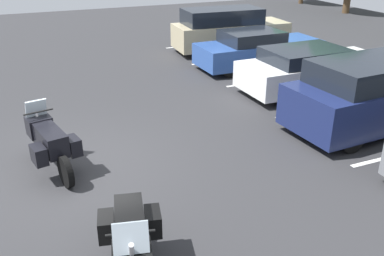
{
  "coord_description": "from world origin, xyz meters",
  "views": [
    {
      "loc": [
        8.44,
        -0.83,
        4.53
      ],
      "look_at": [
        1.19,
        2.28,
        0.99
      ],
      "focal_mm": 39.85,
      "sensor_mm": 36.0,
      "label": 1
    }
  ],
  "objects_px": {
    "car_champagne": "(229,30)",
    "car_navy": "(377,93)",
    "car_blue": "(258,49)",
    "motorcycle_second": "(131,240)",
    "car_white": "(313,69)",
    "motorcycle_touring": "(49,141)"
  },
  "relations": [
    {
      "from": "motorcycle_touring",
      "to": "car_champagne",
      "type": "bearing_deg",
      "value": 133.05
    },
    {
      "from": "motorcycle_second",
      "to": "car_champagne",
      "type": "bearing_deg",
      "value": 146.62
    },
    {
      "from": "car_white",
      "to": "car_navy",
      "type": "distance_m",
      "value": 3.0
    },
    {
      "from": "motorcycle_second",
      "to": "car_navy",
      "type": "relative_size",
      "value": 0.44
    },
    {
      "from": "motorcycle_second",
      "to": "car_white",
      "type": "distance_m",
      "value": 9.53
    },
    {
      "from": "car_blue",
      "to": "car_navy",
      "type": "relative_size",
      "value": 0.96
    },
    {
      "from": "motorcycle_touring",
      "to": "car_champagne",
      "type": "xyz_separation_m",
      "value": [
        -7.72,
        8.27,
        0.26
      ]
    },
    {
      "from": "motorcycle_touring",
      "to": "car_champagne",
      "type": "distance_m",
      "value": 11.32
    },
    {
      "from": "car_navy",
      "to": "car_champagne",
      "type": "bearing_deg",
      "value": 177.96
    },
    {
      "from": "motorcycle_second",
      "to": "car_champagne",
      "type": "height_order",
      "value": "car_champagne"
    },
    {
      "from": "car_blue",
      "to": "car_navy",
      "type": "bearing_deg",
      "value": -1.51
    },
    {
      "from": "car_blue",
      "to": "car_white",
      "type": "xyz_separation_m",
      "value": [
        3.05,
        0.16,
        0.03
      ]
    },
    {
      "from": "motorcycle_touring",
      "to": "car_champagne",
      "type": "relative_size",
      "value": 0.44
    },
    {
      "from": "car_white",
      "to": "motorcycle_second",
      "type": "bearing_deg",
      "value": -52.72
    },
    {
      "from": "car_champagne",
      "to": "car_navy",
      "type": "distance_m",
      "value": 8.7
    },
    {
      "from": "motorcycle_second",
      "to": "car_white",
      "type": "height_order",
      "value": "car_white"
    },
    {
      "from": "motorcycle_second",
      "to": "car_blue",
      "type": "xyz_separation_m",
      "value": [
        -8.82,
        7.42,
        0.02
      ]
    },
    {
      "from": "motorcycle_touring",
      "to": "car_navy",
      "type": "height_order",
      "value": "car_navy"
    },
    {
      "from": "car_champagne",
      "to": "car_navy",
      "type": "relative_size",
      "value": 1.0
    },
    {
      "from": "car_navy",
      "to": "car_blue",
      "type": "bearing_deg",
      "value": 178.49
    },
    {
      "from": "car_white",
      "to": "car_champagne",
      "type": "bearing_deg",
      "value": -179.92
    },
    {
      "from": "car_blue",
      "to": "car_white",
      "type": "relative_size",
      "value": 0.98
    }
  ]
}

